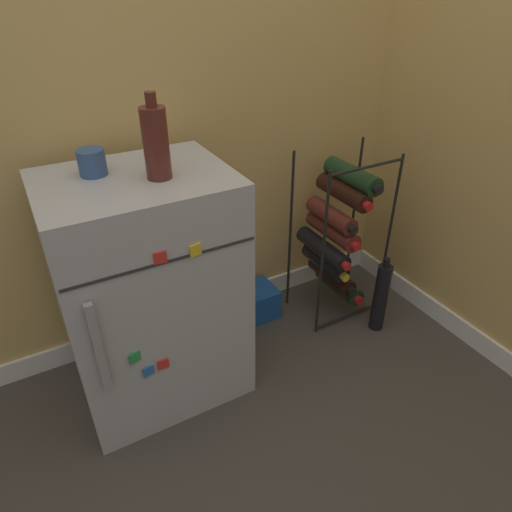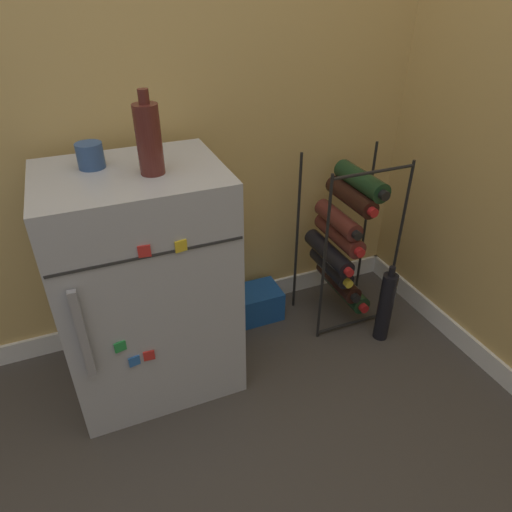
% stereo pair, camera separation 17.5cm
% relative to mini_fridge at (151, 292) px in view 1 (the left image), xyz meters
% --- Properties ---
extents(ground_plane, '(14.00, 14.00, 0.00)m').
position_rel_mini_fridge_xyz_m(ground_plane, '(0.18, -0.41, -0.42)').
color(ground_plane, '#423D38').
extents(wall_back, '(7.08, 0.07, 2.50)m').
position_rel_mini_fridge_xyz_m(wall_back, '(0.18, 0.31, 0.82)').
color(wall_back, tan).
rests_on(wall_back, ground_plane).
extents(mini_fridge, '(0.57, 0.47, 0.84)m').
position_rel_mini_fridge_xyz_m(mini_fridge, '(0.00, 0.00, 0.00)').
color(mini_fridge, '#B7BABF').
rests_on(mini_fridge, ground_plane).
extents(wine_rack, '(0.36, 0.32, 0.75)m').
position_rel_mini_fridge_xyz_m(wine_rack, '(0.83, 0.05, -0.04)').
color(wine_rack, black).
rests_on(wine_rack, ground_plane).
extents(soda_box, '(0.27, 0.16, 0.14)m').
position_rel_mini_fridge_xyz_m(soda_box, '(0.46, 0.17, -0.35)').
color(soda_box, '#194C9E').
rests_on(soda_box, ground_plane).
extents(fridge_top_cup, '(0.08, 0.08, 0.08)m').
position_rel_mini_fridge_xyz_m(fridge_top_cup, '(-0.10, 0.07, 0.46)').
color(fridge_top_cup, '#335184').
rests_on(fridge_top_cup, mini_fridge).
extents(fridge_top_bottle, '(0.07, 0.07, 0.24)m').
position_rel_mini_fridge_xyz_m(fridge_top_bottle, '(0.07, -0.05, 0.53)').
color(fridge_top_bottle, '#56231E').
rests_on(fridge_top_bottle, mini_fridge).
extents(loose_bottle_floor, '(0.06, 0.06, 0.36)m').
position_rel_mini_fridge_xyz_m(loose_bottle_floor, '(0.93, -0.17, -0.26)').
color(loose_bottle_floor, black).
rests_on(loose_bottle_floor, ground_plane).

